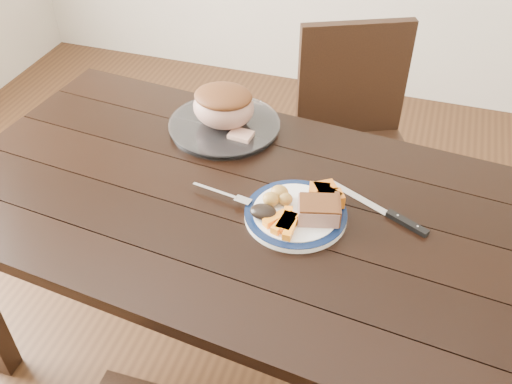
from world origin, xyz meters
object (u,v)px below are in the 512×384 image
(fork, at_px, (226,195))
(dining_table, at_px, (232,220))
(dinner_plate, at_px, (296,215))
(chair_far, at_px, (355,135))
(carving_knife, at_px, (394,216))
(roast_joint, at_px, (224,107))
(pork_slice, at_px, (318,211))
(serving_platter, at_px, (224,126))

(fork, bearing_deg, dining_table, 86.29)
(dinner_plate, bearing_deg, chair_far, 86.54)
(dining_table, height_order, carving_knife, carving_knife)
(fork, height_order, roast_joint, roast_joint)
(dining_table, bearing_deg, fork, -102.96)
(chair_far, height_order, fork, chair_far)
(dinner_plate, relative_size, roast_joint, 1.40)
(carving_knife, bearing_deg, pork_slice, -130.71)
(dinner_plate, distance_m, serving_platter, 0.46)
(dining_table, bearing_deg, pork_slice, -7.52)
(dining_table, relative_size, fork, 9.44)
(dining_table, relative_size, serving_platter, 4.87)
(chair_far, relative_size, dinner_plate, 3.44)
(dinner_plate, bearing_deg, serving_platter, 134.15)
(serving_platter, bearing_deg, fork, -69.00)
(dinner_plate, relative_size, fork, 1.52)
(serving_platter, distance_m, carving_knife, 0.63)
(chair_far, bearing_deg, dinner_plate, 61.64)
(dining_table, xyz_separation_m, pork_slice, (0.25, -0.03, 0.14))
(fork, height_order, carving_knife, fork)
(dinner_plate, bearing_deg, fork, 178.27)
(chair_far, bearing_deg, roast_joint, 24.18)
(roast_joint, relative_size, carving_knife, 0.65)
(dinner_plate, height_order, serving_platter, serving_platter)
(chair_far, relative_size, serving_platter, 2.70)
(serving_platter, bearing_deg, chair_far, 49.08)
(fork, bearing_deg, pork_slice, 6.81)
(dinner_plate, bearing_deg, roast_joint, 134.15)
(chair_far, distance_m, serving_platter, 0.61)
(roast_joint, distance_m, carving_knife, 0.63)
(dinner_plate, bearing_deg, dining_table, 171.63)
(dinner_plate, xyz_separation_m, roast_joint, (-0.32, 0.33, 0.07))
(chair_far, distance_m, carving_knife, 0.75)
(dinner_plate, distance_m, pork_slice, 0.07)
(carving_knife, bearing_deg, roast_joint, -178.10)
(pork_slice, relative_size, carving_knife, 0.35)
(chair_far, distance_m, dinner_plate, 0.79)
(dining_table, height_order, pork_slice, pork_slice)
(chair_far, xyz_separation_m, carving_knife, (0.20, -0.68, 0.23))
(chair_far, xyz_separation_m, roast_joint, (-0.37, -0.43, 0.31))
(serving_platter, relative_size, roast_joint, 1.78)
(chair_far, bearing_deg, fork, 47.17)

